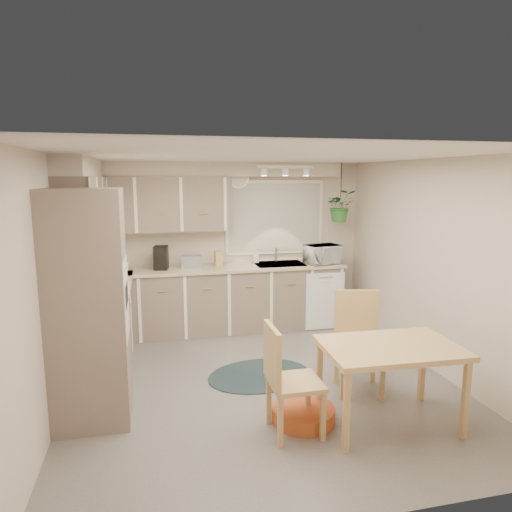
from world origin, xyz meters
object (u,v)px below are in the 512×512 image
braided_rug (259,375)px  dining_table (388,385)px  chair_back (360,344)px  microwave (323,252)px  pet_bed (303,414)px  chair_left (295,379)px

braided_rug → dining_table: bearing=-54.5°
chair_back → braided_rug: size_ratio=0.87×
dining_table → braided_rug: (-0.88, 1.24, -0.37)m
microwave → dining_table: bearing=-112.4°
chair_back → pet_bed: (-0.75, -0.44, -0.45)m
dining_table → microwave: bearing=81.1°
dining_table → microwave: size_ratio=2.38×
chair_back → chair_left: bearing=47.4°
dining_table → chair_back: 0.67m
dining_table → braided_rug: dining_table is taller
chair_left → braided_rug: (-0.04, 1.18, -0.48)m
pet_bed → braided_rug: bearing=99.2°
chair_left → braided_rug: chair_left is taller
pet_bed → chair_left: bearing=-131.1°
braided_rug → microwave: size_ratio=2.38×
dining_table → microwave: 2.90m
dining_table → chair_left: 0.86m
dining_table → braided_rug: bearing=125.5°
dining_table → chair_left: (-0.85, 0.06, 0.11)m
dining_table → chair_back: chair_back is taller
dining_table → pet_bed: 0.81m
braided_rug → microwave: microwave is taller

